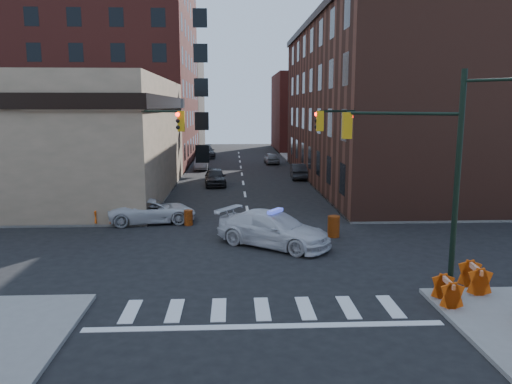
{
  "coord_description": "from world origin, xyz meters",
  "views": [
    {
      "loc": [
        -1.0,
        -23.05,
        6.91
      ],
      "look_at": [
        0.32,
        4.28,
        2.2
      ],
      "focal_mm": 35.0,
      "sensor_mm": 36.0,
      "label": 1
    }
  ],
  "objects": [
    {
      "name": "bank_building",
      "position": [
        -17.0,
        16.5,
        4.5
      ],
      "size": [
        22.0,
        22.0,
        9.0
      ],
      "primitive_type": "cube",
      "color": "tan",
      "rests_on": "ground"
    },
    {
      "name": "barrel_bank",
      "position": [
        -3.59,
        5.73,
        0.45
      ],
      "size": [
        0.66,
        0.66,
        0.9
      ],
      "primitive_type": "cylinder",
      "rotation": [
        0.0,
        0.0,
        -0.41
      ],
      "color": "#ED540B",
      "rests_on": "ground"
    },
    {
      "name": "signal_pole_ne",
      "position": [
        5.84,
        5.35,
        4.34
      ],
      "size": [
        3.67,
        3.58,
        8.0
      ],
      "rotation": [
        0.0,
        0.0,
        -2.36
      ],
      "color": "black",
      "rests_on": "sidewalk_ne"
    },
    {
      "name": "tree_ne_near",
      "position": [
        7.5,
        26.0,
        3.49
      ],
      "size": [
        3.0,
        3.0,
        4.85
      ],
      "color": "black",
      "rests_on": "sidewalk_ne"
    },
    {
      "name": "pedestrian_b",
      "position": [
        -10.22,
        7.32,
        0.97
      ],
      "size": [
        0.86,
        0.7,
        1.63
      ],
      "primitive_type": "imported",
      "rotation": [
        0.0,
        0.0,
        0.11
      ],
      "color": "black",
      "rests_on": "sidewalk_nw"
    },
    {
      "name": "sidewalk_nw",
      "position": [
        -23.0,
        32.75,
        0.07
      ],
      "size": [
        34.0,
        54.5,
        0.15
      ],
      "primitive_type": "cube",
      "color": "gray",
      "rests_on": "ground"
    },
    {
      "name": "barricade_nw_a",
      "position": [
        -8.44,
        5.7,
        0.59
      ],
      "size": [
        1.21,
        0.67,
        0.88
      ],
      "primitive_type": null,
      "rotation": [
        0.0,
        0.0,
        -0.08
      ],
      "color": "#C53E09",
      "rests_on": "sidewalk_nw"
    },
    {
      "name": "police_car",
      "position": [
        1.04,
        1.09,
        0.86
      ],
      "size": [
        6.24,
        5.41,
        1.72
      ],
      "primitive_type": "imported",
      "rotation": [
        0.0,
        0.0,
        0.95
      ],
      "color": "silver",
      "rests_on": "ground"
    },
    {
      "name": "apartment_block",
      "position": [
        -18.5,
        40.0,
        12.0
      ],
      "size": [
        25.0,
        25.0,
        24.0
      ],
      "primitive_type": "cube",
      "color": "maroon",
      "rests_on": "ground"
    },
    {
      "name": "barricade_nw_b",
      "position": [
        -10.27,
        7.73,
        0.57
      ],
      "size": [
        1.2,
        0.79,
        0.83
      ],
      "primitive_type": null,
      "rotation": [
        0.0,
        0.0,
        0.22
      ],
      "color": "#DB400A",
      "rests_on": "sidewalk_nw"
    },
    {
      "name": "parked_car_wfar",
      "position": [
        -4.37,
        32.11,
        0.68
      ],
      "size": [
        1.45,
        4.13,
        1.36
      ],
      "primitive_type": "imported",
      "rotation": [
        0.0,
        0.0,
        -0.0
      ],
      "color": "gray",
      "rests_on": "ground"
    },
    {
      "name": "parked_car_efar",
      "position": [
        3.82,
        37.38,
        0.69
      ],
      "size": [
        1.74,
        4.11,
        1.39
      ],
      "primitive_type": "imported",
      "rotation": [
        0.0,
        0.0,
        3.17
      ],
      "color": "gray",
      "rests_on": "ground"
    },
    {
      "name": "ground",
      "position": [
        0.0,
        0.0,
        0.0
      ],
      "size": [
        140.0,
        140.0,
        0.0
      ],
      "primitive_type": "plane",
      "color": "black",
      "rests_on": "ground"
    },
    {
      "name": "pedestrian_a",
      "position": [
        -9.51,
        6.0,
        1.12
      ],
      "size": [
        0.76,
        0.55,
        1.94
      ],
      "primitive_type": "imported",
      "rotation": [
        0.0,
        0.0,
        -0.14
      ],
      "color": "black",
      "rests_on": "sidewalk_nw"
    },
    {
      "name": "filler_nw",
      "position": [
        -16.0,
        62.0,
        8.0
      ],
      "size": [
        20.0,
        18.0,
        16.0
      ],
      "primitive_type": "cube",
      "color": "brown",
      "rests_on": "ground"
    },
    {
      "name": "sidewalk_ne",
      "position": [
        23.0,
        32.75,
        0.07
      ],
      "size": [
        34.0,
        54.5,
        0.15
      ],
      "primitive_type": "cube",
      "color": "gray",
      "rests_on": "ground"
    },
    {
      "name": "filler_ne",
      "position": [
        14.0,
        58.0,
        6.0
      ],
      "size": [
        16.0,
        16.0,
        12.0
      ],
      "primitive_type": "cube",
      "color": "maroon",
      "rests_on": "ground"
    },
    {
      "name": "pickup",
      "position": [
        -5.8,
        6.51,
        0.71
      ],
      "size": [
        5.48,
        3.24,
        1.43
      ],
      "primitive_type": "imported",
      "rotation": [
        0.0,
        0.0,
        1.75
      ],
      "color": "silver",
      "rests_on": "ground"
    },
    {
      "name": "tree_ne_far",
      "position": [
        7.5,
        34.0,
        3.49
      ],
      "size": [
        3.0,
        3.0,
        4.85
      ],
      "color": "black",
      "rests_on": "sidewalk_ne"
    },
    {
      "name": "pedestrian_c",
      "position": [
        -13.0,
        6.39,
        1.09
      ],
      "size": [
        1.14,
        1.04,
        1.87
      ],
      "primitive_type": "imported",
      "rotation": [
        0.0,
        0.0,
        0.67
      ],
      "color": "#1E222E",
      "rests_on": "sidewalk_nw"
    },
    {
      "name": "parked_car_wnear",
      "position": [
        -2.5,
        20.65,
        0.76
      ],
      "size": [
        2.11,
        4.58,
        1.52
      ],
      "primitive_type": "imported",
      "rotation": [
        0.0,
        0.0,
        0.07
      ],
      "color": "black",
      "rests_on": "ground"
    },
    {
      "name": "signal_pole_se",
      "position": [
        6.04,
        -5.52,
        4.61
      ],
      "size": [
        5.4,
        5.27,
        8.0
      ],
      "rotation": [
        0.0,
        0.0,
        2.36
      ],
      "color": "black",
      "rests_on": "sidewalk_se"
    },
    {
      "name": "parked_car_wdeep",
      "position": [
        -4.58,
        44.95,
        0.83
      ],
      "size": [
        3.02,
        5.94,
        1.65
      ],
      "primitive_type": "imported",
      "rotation": [
        0.0,
        0.0,
        0.13
      ],
      "color": "black",
      "rests_on": "ground"
    },
    {
      "name": "barricade_se_b",
      "position": [
        6.4,
        -7.0,
        0.59
      ],
      "size": [
        0.67,
        1.22,
        0.89
      ],
      "primitive_type": null,
      "rotation": [
        0.0,
        0.0,
        1.51
      ],
      "color": "#F14A0B",
      "rests_on": "sidewalk_se"
    },
    {
      "name": "signal_pole_nw",
      "position": [
        -5.85,
        5.34,
        4.34
      ],
      "size": [
        3.58,
        3.67,
        8.0
      ],
      "rotation": [
        0.0,
        0.0,
        -0.79
      ],
      "color": "black",
      "rests_on": "sidewalk_nw"
    },
    {
      "name": "parked_car_enear",
      "position": [
        5.5,
        24.51,
        0.74
      ],
      "size": [
        1.78,
        4.54,
        1.47
      ],
      "primitive_type": "imported",
      "rotation": [
        0.0,
        0.0,
        3.09
      ],
      "color": "black",
      "rests_on": "ground"
    },
    {
      "name": "barricade_se_a",
      "position": [
        7.94,
        -5.82,
        0.64
      ],
      "size": [
        0.77,
        1.36,
        0.98
      ],
      "primitive_type": null,
      "rotation": [
        0.0,
        0.0,
        1.48
      ],
      "color": "#D8530A",
      "rests_on": "sidewalk_se"
    },
    {
      "name": "barrel_road",
      "position": [
        4.4,
        2.68,
        0.57
      ],
      "size": [
        0.65,
        0.65,
        1.14
      ],
      "primitive_type": "cylinder",
      "rotation": [
        0.0,
        0.0,
        0.02
      ],
      "color": "#D36109",
      "rests_on": "ground"
    },
    {
      "name": "commercial_row_ne",
      "position": [
        13.0,
        22.5,
        7.0
      ],
      "size": [
        14.0,
        34.0,
        14.0
      ],
      "primitive_type": "cube",
      "color": "#4F2A1F",
      "rests_on": "ground"
    }
  ]
}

